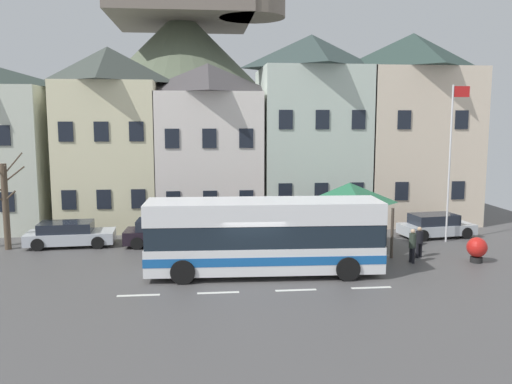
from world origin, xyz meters
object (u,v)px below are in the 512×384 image
hilltop_castle (184,91)px  pedestrian_01 (412,244)px  transit_bus (264,237)px  bus_shelter (349,193)px  townhouse_02 (209,145)px  bare_tree_00 (5,204)px  flagpole (451,154)px  townhouse_01 (110,138)px  parked_car_03 (166,233)px  pedestrian_00 (419,240)px  harbour_buoy (477,248)px  parked_car_00 (325,227)px  townhouse_04 (410,128)px  public_bench (370,231)px  townhouse_03 (311,130)px  parked_car_02 (436,226)px  parked_car_01 (69,234)px

hilltop_castle → pedestrian_01: hilltop_castle is taller
transit_bus → bus_shelter: 6.13m
bus_shelter → pedestrian_01: bearing=-48.9°
townhouse_02 → bus_shelter: (6.83, -7.82, -2.07)m
bare_tree_00 → flagpole: bearing=-1.6°
bus_shelter → flagpole: (5.83, 1.32, 1.86)m
townhouse_01 → parked_car_03: 8.17m
pedestrian_00 → harbour_buoy: (2.30, -1.12, -0.17)m
parked_car_00 → transit_bus: bearing=-121.1°
transit_bus → townhouse_04: bearing=49.3°
transit_bus → pedestrian_01: 7.11m
townhouse_04 → bare_tree_00: (-23.40, -6.20, -3.66)m
pedestrian_00 → public_bench: 4.05m
townhouse_03 → public_bench: townhouse_03 is taller
parked_car_02 → harbour_buoy: bearing=-102.4°
townhouse_04 → pedestrian_00: bearing=-108.5°
townhouse_01 → parked_car_01: (-1.40, -5.26, -4.78)m
townhouse_01 → pedestrian_01: townhouse_01 is taller
townhouse_03 → harbour_buoy: 13.34m
pedestrian_00 → parked_car_03: bearing=162.9°
parked_car_01 → public_bench: size_ratio=2.84×
public_bench → flagpole: flagpole is taller
townhouse_04 → pedestrian_00: townhouse_04 is taller
bus_shelter → pedestrian_01: 4.00m
townhouse_01 → flagpole: (18.61, -6.33, -0.66)m
townhouse_04 → flagpole: size_ratio=1.44×
bus_shelter → townhouse_03: bearing=92.4°
transit_bus → parked_car_00: bearing=60.0°
pedestrian_00 → flagpole: (2.86, 3.04, 3.92)m
townhouse_02 → parked_car_00: bearing=-37.4°
bare_tree_00 → parked_car_00: bearing=3.6°
transit_bus → harbour_buoy: size_ratio=8.52×
pedestrian_01 → flagpole: (3.56, 3.93, 3.86)m
townhouse_01 → parked_car_02: 19.76m
bare_tree_00 → townhouse_02: bearing=29.6°
transit_bus → bare_tree_00: (-12.42, 5.66, 0.72)m
townhouse_01 → public_bench: (14.60, -5.50, -4.94)m
parked_car_03 → public_bench: parked_car_03 is taller
townhouse_01 → hilltop_castle: 18.63m
townhouse_03 → bus_shelter: townhouse_03 is taller
townhouse_04 → parked_car_02: townhouse_04 is taller
bus_shelter → pedestrian_00: (2.97, -1.72, -2.07)m
townhouse_04 → flagpole: (-0.44, -6.84, -1.24)m
parked_car_02 → bare_tree_00: size_ratio=0.87×
hilltop_castle → parked_car_02: (14.50, -22.99, -8.46)m
townhouse_02 → bus_shelter: size_ratio=2.76×
parked_car_01 → flagpole: 20.46m
pedestrian_00 → bare_tree_00: 20.49m
townhouse_04 → parked_car_01: bearing=-164.2°
flagpole → townhouse_03: bearing=132.5°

